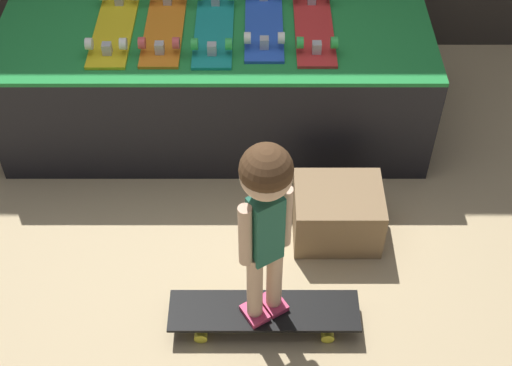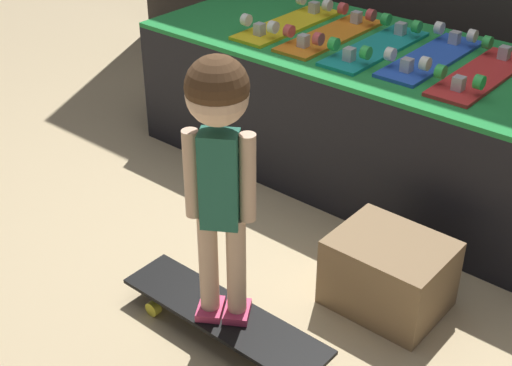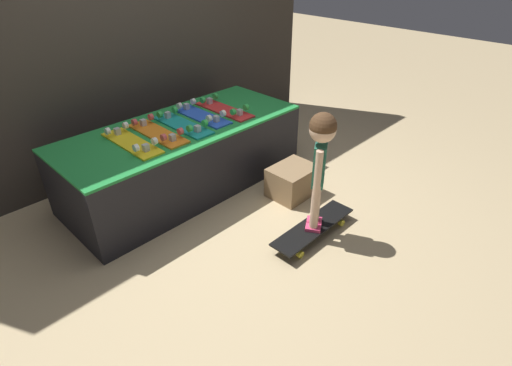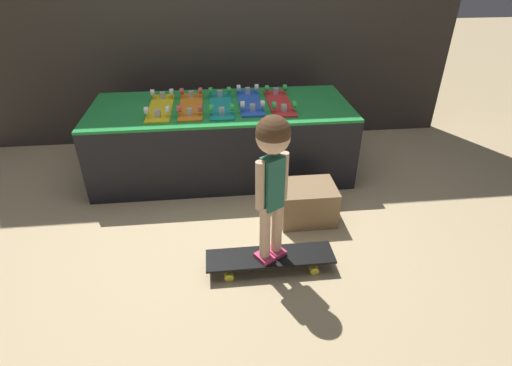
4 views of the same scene
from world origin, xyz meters
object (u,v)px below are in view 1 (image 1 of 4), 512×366
Objects in this scene: skateboard_red_on_rack at (314,26)px; storage_box at (337,213)px; skateboard_teal_on_rack at (214,27)px; skateboard_yellow_on_rack at (114,27)px; skateboard_on_floor at (264,312)px; skateboard_orange_on_rack at (164,26)px; skateboard_blue_on_rack at (264,21)px; child at (266,207)px.

storage_box is at bearing -83.19° from skateboard_red_on_rack.
skateboard_teal_on_rack is at bearing 127.04° from storage_box.
skateboard_yellow_on_rack is at bearing -179.49° from skateboard_red_on_rack.
skateboard_orange_on_rack is at bearing 110.69° from skateboard_on_floor.
child is (-0.00, -1.25, 0.10)m from skateboard_blue_on_rack.
child is (0.69, -1.21, 0.10)m from skateboard_yellow_on_rack.
skateboard_red_on_rack is at bearing 1.29° from skateboard_teal_on_rack.
skateboard_yellow_on_rack and skateboard_blue_on_rack have the same top height.
skateboard_teal_on_rack is (0.23, -0.01, 0.00)m from skateboard_orange_on_rack.
storage_box is (0.32, 0.48, -0.58)m from child.
skateboard_on_floor is at bearing -60.28° from skateboard_yellow_on_rack.
skateboard_blue_on_rack is at bearing 89.79° from skateboard_on_floor.
storage_box is at bearing -43.32° from skateboard_orange_on_rack.
skateboard_orange_on_rack is 1.00× the size of skateboard_blue_on_rack.
storage_box is at bearing -52.96° from skateboard_teal_on_rack.
skateboard_on_floor is at bearing -31.71° from child.
skateboard_orange_on_rack and skateboard_blue_on_rack have the same top height.
skateboard_blue_on_rack is 1.59× the size of storage_box.
skateboard_yellow_on_rack is 1.00× the size of skateboard_blue_on_rack.
skateboard_yellow_on_rack is 1.49m from skateboard_on_floor.
skateboard_yellow_on_rack is 1.34m from storage_box.
skateboard_red_on_rack is (0.93, 0.01, 0.00)m from skateboard_yellow_on_rack.
skateboard_teal_on_rack is 0.69× the size of child.
child reaches higher than storage_box.
skateboard_yellow_on_rack is 1.00× the size of skateboard_teal_on_rack.
skateboard_blue_on_rack is at bearing 11.19° from skateboard_teal_on_rack.
skateboard_on_floor is at bearing -90.21° from skateboard_blue_on_rack.
skateboard_blue_on_rack reaches higher than skateboard_on_floor.
skateboard_red_on_rack is at bearing -8.68° from skateboard_blue_on_rack.
skateboard_orange_on_rack is 0.46m from skateboard_blue_on_rack.
skateboard_blue_on_rack is at bearing 3.59° from skateboard_yellow_on_rack.
skateboard_blue_on_rack is 1.26m from child.
skateboard_yellow_on_rack is 0.69× the size of child.
storage_box is (0.32, -0.78, -0.47)m from skateboard_blue_on_rack.
skateboard_yellow_on_rack is 1.59× the size of storage_box.
skateboard_on_floor is (0.46, -1.21, -0.53)m from skateboard_orange_on_rack.
skateboard_teal_on_rack is 1.59× the size of storage_box.
skateboard_teal_on_rack is at bearing -1.89° from skateboard_orange_on_rack.
child is at bearing -69.31° from skateboard_orange_on_rack.
skateboard_blue_on_rack is 0.80× the size of skateboard_on_floor.
skateboard_red_on_rack is 1.59× the size of storage_box.
skateboard_teal_on_rack is at bearing -168.81° from skateboard_blue_on_rack.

